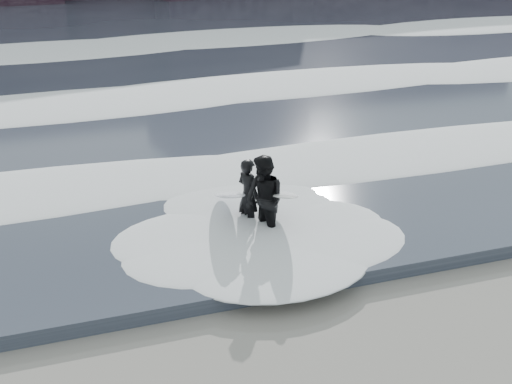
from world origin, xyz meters
TOP-DOWN VIEW (x-y plane):
  - sea at (0.00, 29.00)m, footprint 90.00×52.00m
  - foam_near at (0.00, 9.00)m, footprint 60.00×3.20m
  - foam_mid at (0.00, 16.00)m, footprint 60.00×4.00m
  - foam_far at (0.00, 25.00)m, footprint 60.00×4.80m
  - surfer_left at (-0.89, 5.83)m, footprint 1.05×2.01m
  - surfer_right at (-0.63, 5.17)m, footprint 1.28×1.83m

SIDE VIEW (x-z plane):
  - sea at x=0.00m, z-range 0.00..0.30m
  - foam_near at x=0.00m, z-range 0.30..0.50m
  - foam_mid at x=0.00m, z-range 0.30..0.54m
  - foam_far at x=0.00m, z-range 0.30..0.60m
  - surfer_left at x=-0.89m, z-range 0.01..1.62m
  - surfer_right at x=-0.63m, z-range 0.00..1.88m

